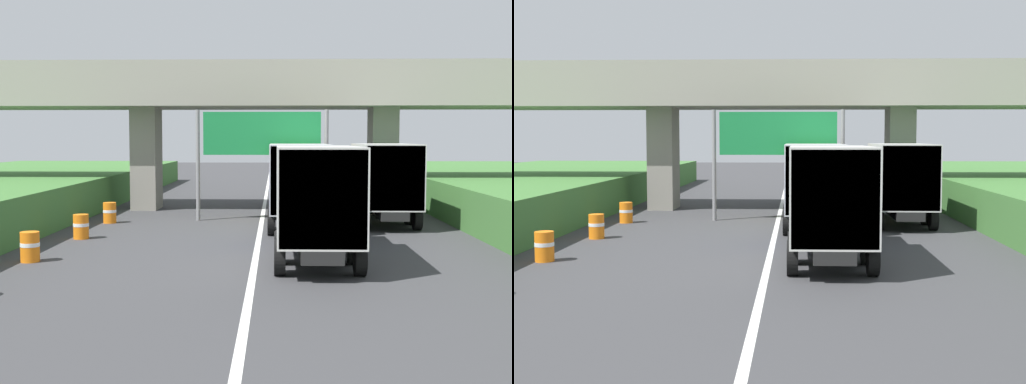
# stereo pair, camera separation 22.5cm
# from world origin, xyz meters

# --- Properties ---
(lane_centre_stripe) EXTENTS (0.20, 90.15, 0.01)m
(lane_centre_stripe) POSITION_xyz_m (0.00, 25.07, 0.00)
(lane_centre_stripe) COLOR white
(lane_centre_stripe) RESTS_ON ground
(overpass_bridge) EXTENTS (40.00, 4.80, 7.44)m
(overpass_bridge) POSITION_xyz_m (0.00, 31.34, 5.57)
(overpass_bridge) COLOR gray
(overpass_bridge) RESTS_ON ground
(overhead_highway_sign) EXTENTS (5.88, 0.18, 4.94)m
(overhead_highway_sign) POSITION_xyz_m (0.00, 26.31, 3.60)
(overhead_highway_sign) COLOR slate
(overhead_highway_sign) RESTS_ON ground
(truck_green) EXTENTS (2.44, 7.30, 3.44)m
(truck_green) POSITION_xyz_m (5.21, 25.65, 1.93)
(truck_green) COLOR black
(truck_green) RESTS_ON ground
(truck_blue) EXTENTS (2.44, 7.30, 3.44)m
(truck_blue) POSITION_xyz_m (1.80, 16.44, 1.93)
(truck_blue) COLOR black
(truck_blue) RESTS_ON ground
(truck_yellow) EXTENTS (2.44, 7.30, 3.44)m
(truck_yellow) POSITION_xyz_m (1.53, 24.01, 1.93)
(truck_yellow) COLOR black
(truck_yellow) RESTS_ON ground
(car_silver) EXTENTS (1.86, 4.10, 1.72)m
(car_silver) POSITION_xyz_m (1.63, 33.06, 0.86)
(car_silver) COLOR #B2B5B7
(car_silver) RESTS_ON ground
(construction_barrel_2) EXTENTS (0.57, 0.57, 0.90)m
(construction_barrel_2) POSITION_xyz_m (-6.69, 15.95, 0.46)
(construction_barrel_2) COLOR orange
(construction_barrel_2) RESTS_ON ground
(construction_barrel_3) EXTENTS (0.57, 0.57, 0.90)m
(construction_barrel_3) POSITION_xyz_m (-6.50, 20.61, 0.46)
(construction_barrel_3) COLOR orange
(construction_barrel_3) RESTS_ON ground
(construction_barrel_4) EXTENTS (0.57, 0.57, 0.90)m
(construction_barrel_4) POSITION_xyz_m (-6.58, 25.26, 0.46)
(construction_barrel_4) COLOR orange
(construction_barrel_4) RESTS_ON ground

